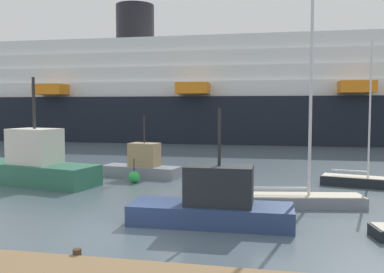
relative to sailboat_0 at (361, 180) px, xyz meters
name	(u,v)px	position (x,y,z in m)	size (l,w,h in m)	color
ground_plane	(130,233)	(-10.28, -11.61, -0.41)	(600.00, 600.00, 0.00)	#4C5B66
sailboat_0	(361,180)	(0.00, 0.00, 0.00)	(4.75, 2.39, 8.58)	black
sailboat_1	(299,195)	(-3.88, -5.88, 0.13)	(6.30, 2.41, 11.38)	gray
fishing_boat_0	(142,165)	(-13.90, 0.76, 0.39)	(5.53, 2.50, 4.17)	gray
fishing_boat_1	(214,203)	(-7.39, -9.76, 0.45)	(6.60, 2.22, 4.71)	navy
fishing_boat_2	(32,165)	(-19.77, -3.07, 0.73)	(9.30, 4.46, 6.54)	#2D6B51
channel_buoy_0	(134,177)	(-13.68, -1.51, -0.05)	(0.72, 0.72, 1.50)	green
cruise_ship	(271,96)	(-5.97, 33.32, 5.82)	(109.91, 17.91, 19.43)	black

